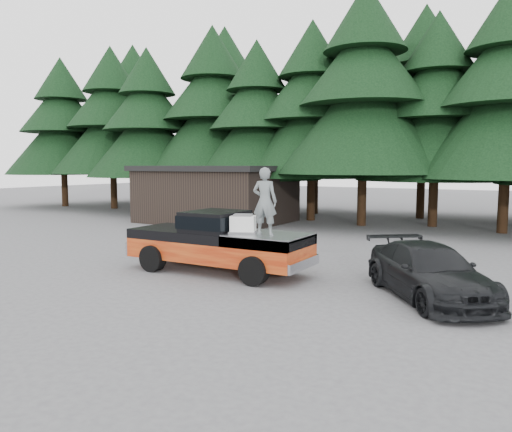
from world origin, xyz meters
The scene contains 8 objects.
ground centered at (0.00, 0.00, 0.00)m, with size 120.00×120.00×0.00m, color #4E4E50.
pickup_truck centered at (-1.02, 0.51, 0.67)m, with size 6.00×2.04×1.33m, color #C2571C, non-canonical shape.
truck_cab centered at (-1.12, 0.51, 1.62)m, with size 1.66×1.90×0.59m, color black.
air_compressor centered at (0.00, 0.33, 1.58)m, with size 0.72×0.60×0.49m, color white.
man_on_bed centered at (0.78, 0.26, 2.31)m, with size 0.71×0.47×1.96m, color slate.
parked_car centered at (5.31, 0.61, 0.68)m, with size 1.91×4.69×1.36m, color black.
utility_building centered at (-9.00, 12.00, 1.67)m, with size 8.40×6.40×3.30m.
treeline centered at (0.42, 17.20, 7.72)m, with size 60.15×16.05×17.50m.
Camera 1 is at (7.71, -12.21, 3.36)m, focal length 35.00 mm.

